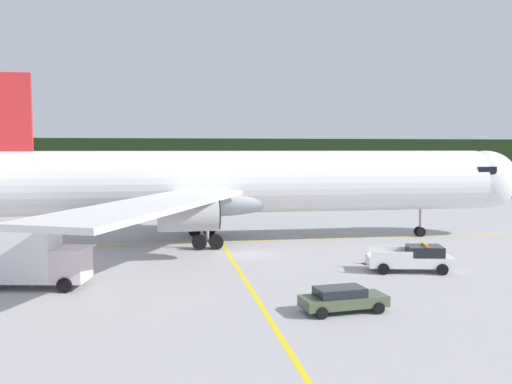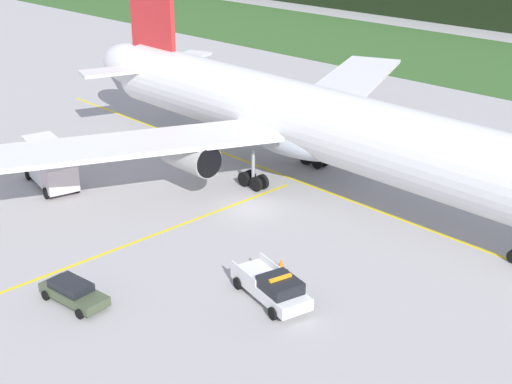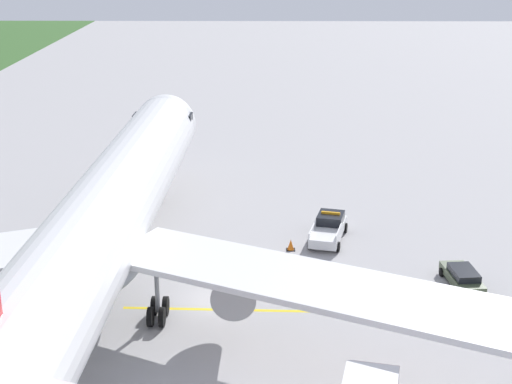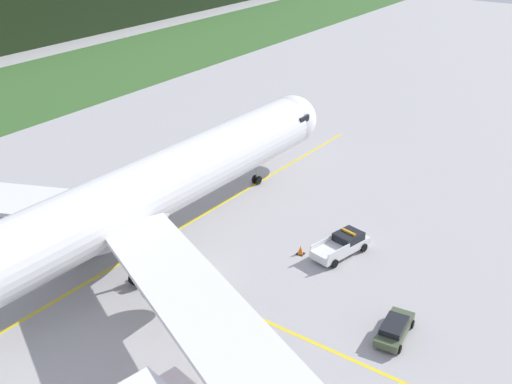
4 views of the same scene
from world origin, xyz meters
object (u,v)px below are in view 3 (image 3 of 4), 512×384
(staff_car, at_px, (462,277))
(apron_cone, at_px, (291,245))
(airliner, at_px, (104,223))
(ops_pickup_truck, at_px, (329,228))

(staff_car, distance_m, apron_cone, 12.67)
(airliner, distance_m, staff_car, 23.63)
(airliner, bearing_deg, staff_car, -85.05)
(ops_pickup_truck, bearing_deg, airliner, 123.93)
(ops_pickup_truck, bearing_deg, apron_cone, 124.85)
(staff_car, bearing_deg, apron_cone, 61.96)
(ops_pickup_truck, relative_size, apron_cone, 7.34)
(airliner, xyz_separation_m, apron_cone, (7.95, -11.92, -4.85))
(airliner, height_order, ops_pickup_truck, airliner)
(ops_pickup_truck, bearing_deg, staff_car, -134.34)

